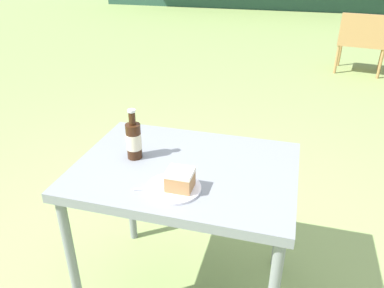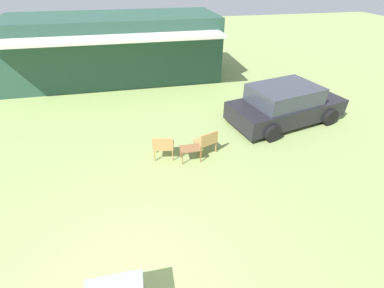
# 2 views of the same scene
# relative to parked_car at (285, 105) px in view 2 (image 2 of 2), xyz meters

# --- Properties ---
(cabin_building) EXTENTS (10.00, 5.04, 2.93)m
(cabin_building) POSITION_rel_parked_car_xyz_m (-6.09, 6.08, 0.82)
(cabin_building) COLOR #284C3D
(cabin_building) RESTS_ON ground_plane
(parked_car) EXTENTS (4.46, 2.70, 1.39)m
(parked_car) POSITION_rel_parked_car_xyz_m (0.00, 0.00, 0.00)
(parked_car) COLOR black
(parked_car) RESTS_ON ground_plane
(wicker_chair_cushioned) EXTENTS (0.66, 0.55, 0.78)m
(wicker_chair_cushioned) POSITION_rel_parked_car_xyz_m (-4.57, -1.37, -0.20)
(wicker_chair_cushioned) COLOR #B2844C
(wicker_chair_cushioned) RESTS_ON ground_plane
(wicker_chair_plain) EXTENTS (0.71, 0.63, 0.78)m
(wicker_chair_plain) POSITION_rel_parked_car_xyz_m (-3.27, -1.38, -0.20)
(wicker_chair_plain) COLOR #B2844C
(wicker_chair_plain) RESTS_ON ground_plane
(garden_side_table) EXTENTS (0.59, 0.38, 0.44)m
(garden_side_table) POSITION_rel_parked_car_xyz_m (-3.81, -1.63, -0.28)
(garden_side_table) COLOR brown
(garden_side_table) RESTS_ON ground_plane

